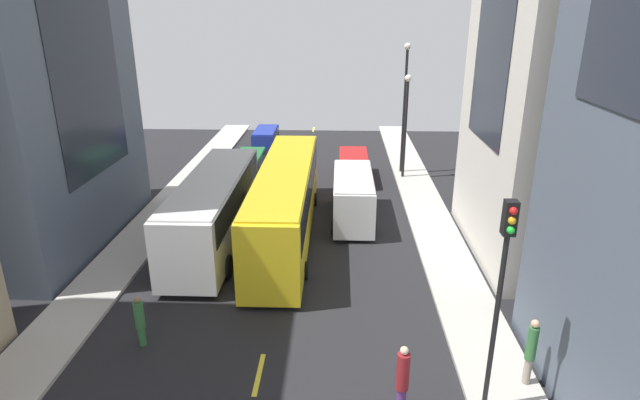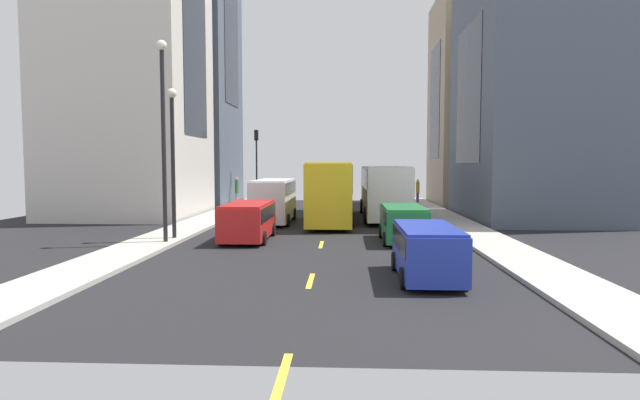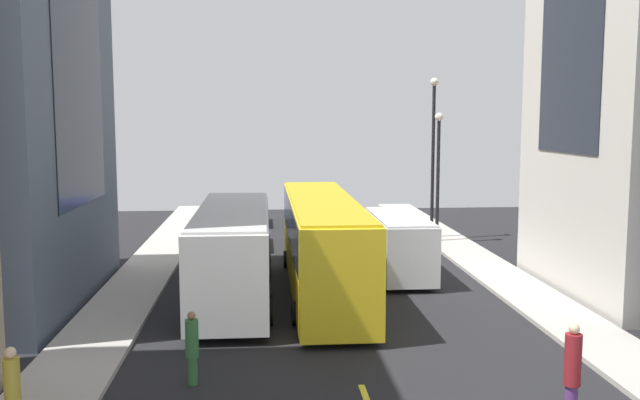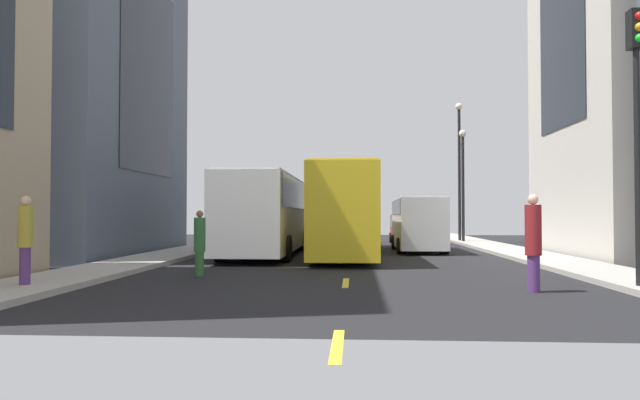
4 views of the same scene
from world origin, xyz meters
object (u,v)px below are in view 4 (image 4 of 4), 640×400
at_px(streetcar_yellow, 346,206).
at_px(pedestrian_walking_far, 25,237).
at_px(pedestrian_waiting_curb, 200,241).
at_px(pedestrian_crossing_mid, 533,240).
at_px(traffic_light_near_corner, 637,94).
at_px(car_blue_1, 304,225).
at_px(car_green_2, 291,228).
at_px(city_bus_white, 267,209).
at_px(car_red_0, 408,227).
at_px(delivery_van_white, 418,220).

relative_size(streetcar_yellow, pedestrian_walking_far, 6.84).
relative_size(pedestrian_waiting_curb, pedestrian_walking_far, 0.92).
relative_size(pedestrian_crossing_mid, traffic_light_near_corner, 0.35).
relative_size(car_blue_1, traffic_light_near_corner, 0.65).
bearing_deg(traffic_light_near_corner, car_green_2, 115.69).
height_order(city_bus_white, pedestrian_waiting_curb, city_bus_white).
relative_size(city_bus_white, car_red_0, 2.33).
height_order(streetcar_yellow, car_blue_1, streetcar_yellow).
bearing_deg(streetcar_yellow, car_green_2, 110.04).
bearing_deg(delivery_van_white, car_blue_1, 114.34).
bearing_deg(pedestrian_walking_far, delivery_van_white, -26.56).
height_order(car_red_0, car_blue_1, car_red_0).
distance_m(streetcar_yellow, car_red_0, 10.01).
bearing_deg(pedestrian_waiting_curb, pedestrian_crossing_mid, -88.43).
bearing_deg(city_bus_white, car_green_2, 90.65).
bearing_deg(pedestrian_walking_far, car_blue_1, 1.77).
bearing_deg(traffic_light_near_corner, delivery_van_white, 103.71).
bearing_deg(pedestrian_crossing_mid, pedestrian_walking_far, -48.55).
distance_m(car_red_0, car_green_2, 7.07).
relative_size(car_green_2, pedestrian_walking_far, 2.07).
bearing_deg(car_red_0, car_green_2, 178.19).
relative_size(car_blue_1, pedestrian_walking_far, 2.00).
height_order(car_blue_1, pedestrian_walking_far, pedestrian_walking_far).
xyz_separation_m(delivery_van_white, traffic_light_near_corner, (3.43, -14.06, 2.97)).
bearing_deg(city_bus_white, car_blue_1, 90.00).
xyz_separation_m(pedestrian_crossing_mid, traffic_light_near_corner, (2.37, 0.10, 3.31)).
bearing_deg(delivery_van_white, streetcar_yellow, -147.25).
relative_size(city_bus_white, car_blue_1, 2.70).
height_order(delivery_van_white, pedestrian_crossing_mid, delivery_van_white).
xyz_separation_m(delivery_van_white, pedestrian_crossing_mid, (1.06, -14.16, -0.34)).
xyz_separation_m(car_red_0, car_green_2, (-7.06, 0.22, -0.06)).
bearing_deg(streetcar_yellow, car_red_0, 68.83).
bearing_deg(pedestrian_crossing_mid, streetcar_yellow, -120.86).
bearing_deg(car_blue_1, pedestrian_crossing_mid, -74.98).
bearing_deg(car_green_2, car_red_0, -1.81).
xyz_separation_m(streetcar_yellow, pedestrian_waiting_curb, (-4.02, -9.15, -1.14)).
distance_m(streetcar_yellow, traffic_light_near_corner, 13.90).
xyz_separation_m(city_bus_white, pedestrian_walking_far, (-3.80, -11.63, -0.76)).
relative_size(streetcar_yellow, car_green_2, 3.30).
distance_m(city_bus_white, pedestrian_walking_far, 12.26).
relative_size(city_bus_white, streetcar_yellow, 0.79).
height_order(streetcar_yellow, delivery_van_white, streetcar_yellow).
xyz_separation_m(car_green_2, traffic_light_near_corner, (10.29, -21.38, 3.53)).
distance_m(car_blue_1, pedestrian_walking_far, 29.84).
height_order(pedestrian_crossing_mid, pedestrian_walking_far, pedestrian_crossing_mid).
height_order(pedestrian_walking_far, traffic_light_near_corner, traffic_light_near_corner).
xyz_separation_m(car_green_2, pedestrian_crossing_mid, (7.91, -21.49, 0.22)).
relative_size(car_red_0, pedestrian_walking_far, 2.32).
bearing_deg(traffic_light_near_corner, streetcar_yellow, 119.86).
distance_m(streetcar_yellow, pedestrian_waiting_curb, 10.06).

